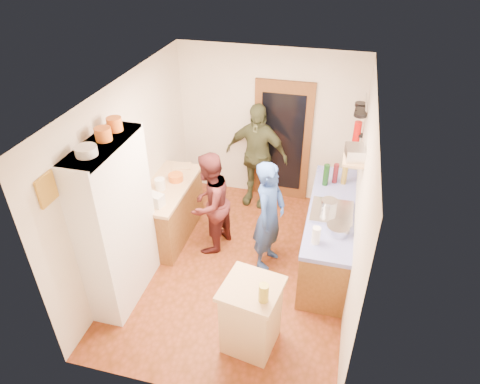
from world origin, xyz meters
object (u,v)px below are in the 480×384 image
at_px(person_back, 257,156).
at_px(person_left, 213,203).
at_px(right_counter_base, 328,235).
at_px(person_hob, 271,218).
at_px(island_base, 251,317).
at_px(hutch_body, 117,225).

bearing_deg(person_back, person_left, -98.26).
relative_size(person_left, person_back, 0.87).
distance_m(right_counter_base, person_back, 1.82).
distance_m(person_hob, person_back, 1.58).
bearing_deg(right_counter_base, person_left, -175.13).
bearing_deg(island_base, hutch_body, 166.69).
relative_size(hutch_body, person_hob, 1.35).
bearing_deg(person_left, person_back, 179.82).
height_order(hutch_body, right_counter_base, hutch_body).
bearing_deg(right_counter_base, island_base, -113.06).
bearing_deg(person_hob, hutch_body, 133.18).
xyz_separation_m(person_hob, person_left, (-0.88, 0.18, -0.03)).
height_order(right_counter_base, person_hob, person_hob).
relative_size(island_base, person_hob, 0.53).
distance_m(hutch_body, person_back, 2.75).
xyz_separation_m(right_counter_base, person_left, (-1.67, -0.14, 0.36)).
relative_size(hutch_body, person_left, 1.40).
relative_size(right_counter_base, person_left, 1.40).
bearing_deg(island_base, right_counter_base, 66.94).
distance_m(hutch_body, person_left, 1.46).
bearing_deg(hutch_body, person_back, 64.25).
xyz_separation_m(right_counter_base, person_hob, (-0.79, -0.33, 0.40)).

